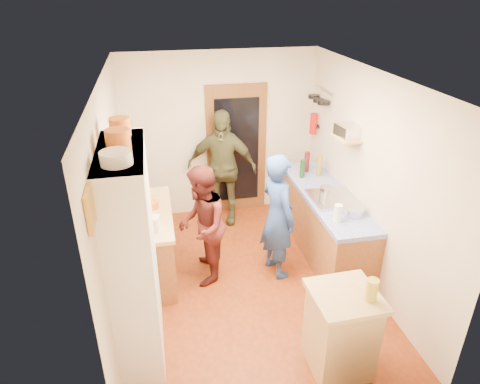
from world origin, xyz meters
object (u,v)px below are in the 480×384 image
object	(u,v)px
hutch_body	(133,258)
person_back	(222,168)
person_left	(204,224)
right_counter_base	(323,224)
island_base	(340,333)
person_hob	(281,217)

from	to	relation	value
hutch_body	person_back	bearing A→B (deg)	62.53
hutch_body	person_left	size ratio (longest dim) A/B	1.42
hutch_body	right_counter_base	size ratio (longest dim) A/B	1.00
person_back	person_left	bearing A→B (deg)	-90.55
right_counter_base	island_base	world-z (taller)	island_base
island_base	person_back	world-z (taller)	person_back
person_hob	hutch_body	bearing A→B (deg)	101.75
hutch_body	right_counter_base	world-z (taller)	hutch_body
right_counter_base	island_base	size ratio (longest dim) A/B	2.56
person_left	person_back	xyz separation A→B (m)	(0.46, 1.40, 0.13)
hutch_body	right_counter_base	bearing A→B (deg)	27.47
hutch_body	island_base	bearing A→B (deg)	-20.03
hutch_body	right_counter_base	xyz separation A→B (m)	(2.50, 1.30, -0.68)
person_back	right_counter_base	bearing A→B (deg)	-24.72
person_hob	person_left	size ratio (longest dim) A/B	1.07
right_counter_base	person_left	distance (m)	1.76
island_base	person_left	size ratio (longest dim) A/B	0.55
island_base	person_back	size ratio (longest dim) A/B	0.47
right_counter_base	person_hob	distance (m)	0.92
right_counter_base	person_back	bearing A→B (deg)	137.51
right_counter_base	person_hob	xyz separation A→B (m)	(-0.74, -0.36, 0.41)
right_counter_base	island_base	bearing A→B (deg)	-107.03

